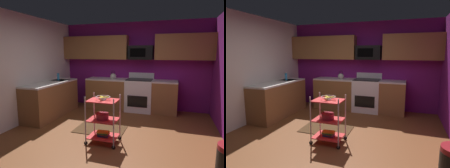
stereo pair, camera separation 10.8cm
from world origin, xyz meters
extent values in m
cube|color=brown|center=(0.00, 0.00, -0.02)|extent=(4.40, 4.80, 0.04)
cube|color=#751970|center=(0.00, 2.43, 1.30)|extent=(4.52, 0.06, 2.60)
cube|color=silver|center=(-2.23, 0.00, 1.30)|extent=(0.06, 4.80, 2.60)
cube|color=brown|center=(0.00, 2.10, 0.44)|extent=(2.66, 0.60, 0.88)
cube|color=silver|center=(0.00, 2.10, 0.90)|extent=(2.66, 0.60, 0.04)
cube|color=brown|center=(-1.90, 0.90, 0.44)|extent=(0.60, 1.80, 0.88)
cube|color=silver|center=(-1.90, 0.90, 0.90)|extent=(0.60, 1.80, 0.04)
cube|color=#B7BABC|center=(-1.90, 1.35, 0.84)|extent=(0.44, 0.36, 0.16)
cube|color=white|center=(0.27, 2.10, 0.46)|extent=(0.76, 0.64, 0.92)
cube|color=black|center=(0.27, 1.78, 0.35)|extent=(0.56, 0.01, 0.32)
cube|color=white|center=(0.27, 2.39, 1.01)|extent=(0.76, 0.06, 0.18)
cube|color=black|center=(0.27, 2.10, 0.93)|extent=(0.72, 0.60, 0.02)
cube|color=brown|center=(-1.17, 2.23, 1.85)|extent=(2.07, 0.33, 0.70)
cube|color=brown|center=(1.43, 2.23, 1.85)|extent=(1.53, 0.33, 0.70)
cube|color=black|center=(0.27, 2.21, 1.70)|extent=(0.70, 0.38, 0.40)
cube|color=black|center=(0.21, 2.02, 1.70)|extent=(0.44, 0.01, 0.24)
cylinder|color=silver|center=(-0.28, -0.37, 0.47)|extent=(0.02, 0.02, 0.88)
cylinder|color=black|center=(-0.28, -0.37, 0.04)|extent=(0.07, 0.02, 0.07)
cylinder|color=silver|center=(0.26, -0.37, 0.47)|extent=(0.02, 0.02, 0.88)
cylinder|color=black|center=(0.26, -0.37, 0.04)|extent=(0.07, 0.02, 0.07)
cylinder|color=silver|center=(-0.28, 0.03, 0.47)|extent=(0.02, 0.02, 0.88)
cylinder|color=black|center=(-0.28, 0.03, 0.04)|extent=(0.07, 0.02, 0.07)
cylinder|color=silver|center=(0.26, 0.03, 0.47)|extent=(0.02, 0.02, 0.88)
cylinder|color=black|center=(0.26, 0.03, 0.04)|extent=(0.07, 0.02, 0.07)
cube|color=red|center=(-0.01, -0.17, 0.12)|extent=(0.54, 0.41, 0.02)
cube|color=red|center=(-0.01, -0.17, 0.45)|extent=(0.54, 0.41, 0.02)
cube|color=red|center=(-0.01, -0.17, 0.82)|extent=(0.54, 0.41, 0.02)
torus|color=silver|center=(-0.01, -0.17, 0.89)|extent=(0.27, 0.27, 0.01)
cylinder|color=silver|center=(-0.01, -0.17, 0.84)|extent=(0.12, 0.12, 0.02)
ellipsoid|color=yellow|center=(0.04, -0.16, 0.87)|extent=(0.17, 0.09, 0.04)
ellipsoid|color=yellow|center=(-0.05, -0.14, 0.87)|extent=(0.15, 0.14, 0.04)
ellipsoid|color=yellow|center=(-0.02, -0.22, 0.87)|extent=(0.08, 0.17, 0.04)
cylinder|color=maroon|center=(-0.03, -0.17, 0.51)|extent=(0.24, 0.24, 0.11)
torus|color=maroon|center=(-0.03, -0.17, 0.57)|extent=(0.25, 0.25, 0.01)
cube|color=#1E4C8C|center=(-0.01, -0.17, 0.14)|extent=(0.22, 0.16, 0.02)
cube|color=#B22626|center=(-0.01, -0.17, 0.16)|extent=(0.22, 0.15, 0.02)
cube|color=#26723F|center=(-0.01, -0.17, 0.18)|extent=(0.21, 0.17, 0.02)
cube|color=gold|center=(-0.01, -0.17, 0.21)|extent=(0.25, 0.16, 0.02)
sphere|color=beige|center=(-0.54, 2.10, 0.99)|extent=(0.18, 0.18, 0.18)
sphere|color=black|center=(-0.54, 2.10, 1.08)|extent=(0.03, 0.03, 0.03)
cone|color=beige|center=(-0.46, 2.10, 1.01)|extent=(0.09, 0.04, 0.06)
torus|color=black|center=(-0.54, 2.10, 1.10)|extent=(0.12, 0.01, 0.12)
cylinder|color=#2D8CBF|center=(-1.92, 1.28, 1.02)|extent=(0.06, 0.06, 0.20)
cube|color=#472D19|center=(-0.30, 0.40, 0.01)|extent=(1.11, 0.71, 0.01)
camera|label=1|loc=(1.23, -3.41, 1.68)|focal=30.91mm
camera|label=2|loc=(1.33, -3.38, 1.68)|focal=30.91mm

